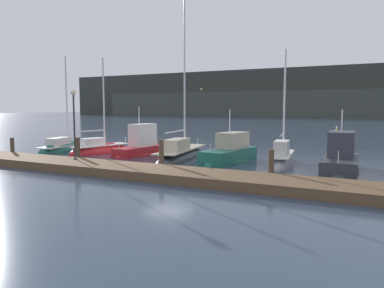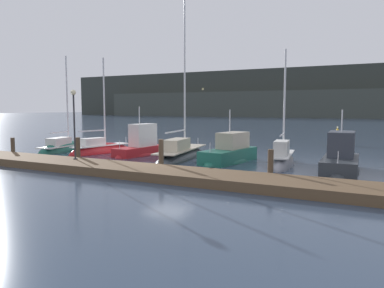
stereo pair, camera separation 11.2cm
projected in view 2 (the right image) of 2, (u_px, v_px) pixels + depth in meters
The scene contains 16 objects.
ground_plane at pixel (168, 169), 21.65m from camera, with size 400.00×400.00×0.00m, color #2D3D51.
dock at pixel (144, 171), 19.54m from camera, with size 32.42×2.80×0.45m, color brown.
mooring_pile_0 at pixel (13, 148), 26.68m from camera, with size 0.28×0.28×1.42m, color #4C3D2D.
mooring_pile_1 at pixel (78, 150), 23.80m from camera, with size 0.28×0.28×1.67m, color #4C3D2D.
mooring_pile_2 at pixel (161, 155), 20.93m from camera, with size 0.28×0.28×1.79m, color #4C3D2D.
mooring_pile_3 at pixel (271, 165), 18.08m from camera, with size 0.28×0.28×1.55m, color #4C3D2D.
sailboat_berth_1 at pixel (65, 150), 30.67m from camera, with size 2.84×6.69×8.55m.
sailboat_berth_2 at pixel (100, 152), 29.22m from camera, with size 2.39×5.89×8.21m.
motorboat_berth_3 at pixel (140, 149), 27.98m from camera, with size 2.08×4.88×4.14m.
sailboat_berth_4 at pixel (181, 156), 26.13m from camera, with size 3.13×8.48×12.82m.
motorboat_berth_5 at pixel (229, 157), 24.46m from camera, with size 2.59×5.61×4.02m.
sailboat_berth_6 at pixel (282, 163), 23.05m from camera, with size 2.13×5.79×7.97m.
motorboat_berth_7 at pixel (340, 165), 20.73m from camera, with size 2.25×5.63×4.10m.
channel_buoy at pixel (337, 138), 36.08m from camera, with size 1.29×1.29×1.74m.
dock_lamppost at pixel (74, 113), 22.28m from camera, with size 0.32×0.32×4.16m.
hillside_backdrop at pixel (341, 94), 132.31m from camera, with size 240.00×23.00×17.85m.
Camera 2 is at (11.12, -18.35, 3.56)m, focal length 35.00 mm.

